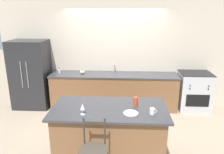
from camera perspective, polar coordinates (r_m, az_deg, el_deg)
name	(u,v)px	position (r m, az deg, el deg)	size (l,w,h in m)	color
ground_plane	(113,113)	(5.51, 0.28, -9.39)	(18.00, 18.00, 0.00)	tan
wall_back	(115,54)	(5.78, 0.67, 6.00)	(6.00, 0.07, 2.70)	beige
back_counter	(114,90)	(5.69, 0.49, -3.55)	(3.23, 0.71, 0.90)	brown
sink_faucet	(114,67)	(5.71, 0.60, 2.70)	(0.02, 0.13, 0.22)	#ADAFB5
kitchen_island	(109,133)	(3.77, -0.67, -14.50)	(1.86, 0.96, 0.94)	brown
refrigerator	(31,74)	(6.01, -20.38, 0.69)	(0.90, 0.74, 1.74)	#232326
oven_range	(194,91)	(5.94, 20.61, -3.47)	(0.77, 0.68, 0.97)	#B7B7BC
dinner_plate	(131,113)	(3.37, 4.94, -9.34)	(0.23, 0.23, 0.02)	beige
wine_glass	(82,107)	(3.31, -7.73, -7.76)	(0.07, 0.07, 0.17)	white
coffee_mug	(152,111)	(3.38, 10.49, -8.77)	(0.11, 0.08, 0.10)	white
tumbler_cup	(136,101)	(3.61, 6.17, -6.37)	(0.07, 0.07, 0.15)	red
pumpkin_decoration	(82,72)	(5.61, -7.76, 1.33)	(0.12, 0.12, 0.12)	beige
soap_bottle	(59,71)	(5.76, -13.57, 1.53)	(0.05, 0.05, 0.14)	silver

